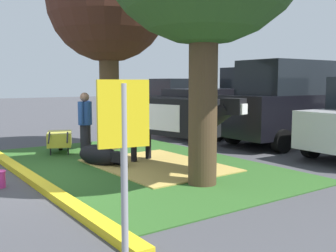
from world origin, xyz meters
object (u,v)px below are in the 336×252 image
shade_tree_left (108,3)px  pickup_truck_black (237,103)px  person_handler (85,123)px  suv_black (292,102)px  cow_holstein (172,117)px  wheelbarrow (60,139)px  parking_sign (124,148)px  sedan_red (182,104)px  calf_lying (99,155)px

shade_tree_left → pickup_truck_black: shade_tree_left is taller
person_handler → suv_black: bearing=76.3°
person_handler → suv_black: suv_black is taller
cow_holstein → pickup_truck_black: (-3.28, 5.26, -0.01)m
wheelbarrow → pickup_truck_black: (-0.16, 6.70, 0.73)m
wheelbarrow → pickup_truck_black: bearing=91.3°
wheelbarrow → parking_sign: 7.68m
sedan_red → cow_holstein: bearing=-38.6°
cow_holstein → suv_black: bearing=97.9°
person_handler → parking_sign: (6.38, -2.41, 0.48)m
shade_tree_left → pickup_truck_black: 6.04m
suv_black → parking_sign: bearing=-60.1°
wheelbarrow → parking_sign: size_ratio=0.83×
wheelbarrow → person_handler: bearing=18.9°
cow_holstein → person_handler: 2.46m
wheelbarrow → sedan_red: bearing=115.0°
wheelbarrow → pickup_truck_black: pickup_truck_black is taller
sedan_red → pickup_truck_black: bearing=8.7°
shade_tree_left → suv_black: bearing=65.3°
cow_holstein → calf_lying: bearing=-131.6°
wheelbarrow → suv_black: bearing=69.3°
calf_lying → wheelbarrow: wheelbarrow is taller
calf_lying → sedan_red: (-4.95, 6.08, 0.75)m
calf_lying → person_handler: size_ratio=0.81×
person_handler → sedan_red: bearing=123.1°
cow_holstein → sedan_red: bearing=141.4°
shade_tree_left → cow_holstein: (2.99, 0.02, -2.91)m
pickup_truck_black → suv_black: size_ratio=1.17×
parking_sign → pickup_truck_black: size_ratio=0.35×
shade_tree_left → pickup_truck_black: (-0.29, 5.28, -2.93)m
cow_holstein → calf_lying: size_ratio=2.32×
calf_lying → wheelbarrow: 2.04m
wheelbarrow → sedan_red: (-2.92, 6.27, 0.60)m
pickup_truck_black → sedan_red: bearing=-171.3°
wheelbarrow → parking_sign: bearing=-15.9°
shade_tree_left → wheelbarrow: 3.92m
calf_lying → suv_black: bearing=86.2°
shade_tree_left → cow_holstein: 4.18m
cow_holstein → sedan_red: sedan_red is taller
shade_tree_left → suv_black: 6.16m
cow_holstein → wheelbarrow: size_ratio=1.94×
calf_lying → sedan_red: 7.87m
wheelbarrow → shade_tree_left: bearing=84.6°
sedan_red → wheelbarrow: bearing=-65.0°
sedan_red → suv_black: size_ratio=0.96×
calf_lying → sedan_red: sedan_red is taller
shade_tree_left → calf_lying: bearing=-33.1°
calf_lying → person_handler: 1.26m
shade_tree_left → parking_sign: size_ratio=3.00×
wheelbarrow → suv_black: suv_black is taller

